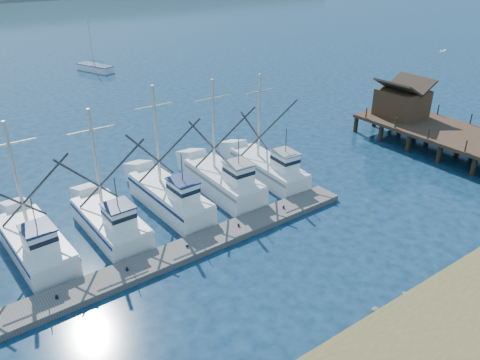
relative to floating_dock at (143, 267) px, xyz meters
name	(u,v)px	position (x,y,z in m)	size (l,w,h in m)	color
ground	(333,268)	(9.25, -6.41, -0.21)	(500.00, 500.00, 0.00)	#0B1D33
floating_dock	(143,267)	(0.00, 0.00, 0.00)	(31.10, 2.07, 0.41)	#5B5652
timber_pier	(432,120)	(30.74, 2.04, 2.36)	(7.00, 20.00, 8.00)	black
trawler_fleet	(124,216)	(1.00, 4.90, 0.77)	(29.94, 8.36, 8.88)	white
sailboat_near	(95,68)	(15.40, 49.96, 0.28)	(4.00, 6.58, 8.10)	white
flying_gull	(441,51)	(27.81, 0.60, 9.24)	(1.14, 0.21, 0.21)	white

